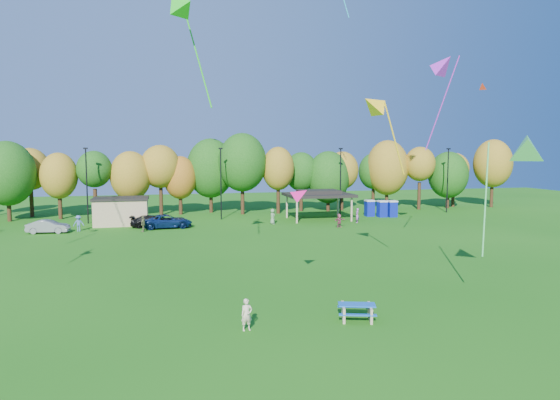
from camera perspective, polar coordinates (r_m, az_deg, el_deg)
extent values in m
plane|color=#19600F|center=(25.11, -0.75, -14.52)|extent=(160.00, 160.00, 0.00)
cylinder|color=black|center=(70.11, -28.56, -0.71)|extent=(0.50, 0.50, 3.56)
ellipsoid|color=#144C0F|center=(69.83, -28.72, 2.68)|extent=(6.62, 6.62, 8.00)
cylinder|color=black|center=(73.60, -26.51, -0.26)|extent=(0.50, 0.50, 3.79)
ellipsoid|color=olive|center=(73.33, -26.66, 3.18)|extent=(4.94, 4.94, 5.58)
cylinder|color=black|center=(69.61, -23.82, -0.64)|extent=(0.50, 0.50, 3.34)
ellipsoid|color=olive|center=(69.33, -23.95, 2.56)|extent=(4.61, 4.61, 5.88)
cylinder|color=black|center=(68.76, -20.34, -0.39)|extent=(0.50, 0.50, 3.82)
ellipsoid|color=#144C0F|center=(68.46, -20.47, 3.32)|extent=(4.43, 4.43, 4.73)
cylinder|color=black|center=(69.02, -16.62, -0.48)|extent=(0.50, 0.50, 3.25)
ellipsoid|color=olive|center=(68.74, -16.71, 2.66)|extent=(5.33, 5.33, 6.53)
cylinder|color=black|center=(69.42, -13.43, -0.07)|extent=(0.50, 0.50, 3.96)
ellipsoid|color=olive|center=(69.13, -13.52, 3.74)|extent=(5.31, 5.31, 5.82)
cylinder|color=black|center=(69.77, -11.28, -0.38)|extent=(0.50, 0.50, 3.05)
ellipsoid|color=#995914|center=(69.50, -11.34, 2.54)|extent=(4.54, 4.54, 5.87)
cylinder|color=black|center=(71.18, -7.89, 0.08)|extent=(0.50, 0.50, 3.77)
ellipsoid|color=#144C0F|center=(70.89, -7.93, 3.63)|extent=(6.69, 6.69, 8.35)
cylinder|color=black|center=(68.69, -4.30, 0.14)|extent=(0.50, 0.50, 4.28)
ellipsoid|color=#144C0F|center=(68.40, -4.33, 4.31)|extent=(6.64, 6.64, 8.01)
cylinder|color=black|center=(69.33, -0.21, -0.01)|extent=(0.50, 0.50, 3.76)
ellipsoid|color=olive|center=(69.04, -0.21, 3.61)|extent=(4.49, 4.49, 6.02)
cylinder|color=black|center=(72.26, 2.42, 0.08)|extent=(0.50, 0.50, 3.43)
ellipsoid|color=#144C0F|center=(71.99, 2.43, 3.25)|extent=(4.77, 4.77, 5.63)
cylinder|color=black|center=(72.60, 5.51, -0.11)|extent=(0.50, 0.50, 2.95)
ellipsoid|color=#144C0F|center=(72.34, 5.54, 2.61)|extent=(6.14, 6.14, 7.54)
cylinder|color=black|center=(73.76, 7.07, 0.19)|extent=(0.50, 0.50, 3.52)
ellipsoid|color=olive|center=(73.49, 7.11, 3.38)|extent=(4.78, 4.78, 5.53)
cylinder|color=black|center=(77.42, 10.59, 0.34)|extent=(0.50, 0.50, 3.39)
ellipsoid|color=#144C0F|center=(77.16, 10.64, 3.26)|extent=(4.54, 4.54, 5.46)
cylinder|color=black|center=(76.92, 12.10, 0.40)|extent=(0.50, 0.50, 3.72)
ellipsoid|color=olive|center=(76.66, 12.16, 3.63)|extent=(6.32, 6.32, 8.24)
cylinder|color=black|center=(77.11, 15.60, 0.46)|extent=(0.50, 0.50, 4.06)
ellipsoid|color=olive|center=(76.85, 15.70, 3.98)|extent=(4.50, 4.50, 5.13)
cylinder|color=black|center=(80.17, 18.60, 0.20)|extent=(0.50, 0.50, 3.05)
ellipsoid|color=#144C0F|center=(79.93, 18.68, 2.74)|extent=(5.97, 5.97, 7.05)
cylinder|color=black|center=(82.47, 19.17, 0.50)|extent=(0.50, 0.50, 3.55)
ellipsoid|color=olive|center=(82.23, 19.26, 3.38)|extent=(4.60, 4.60, 4.99)
cylinder|color=black|center=(84.04, 23.03, 0.63)|extent=(0.50, 0.50, 4.07)
ellipsoid|color=olive|center=(83.80, 23.15, 3.86)|extent=(5.83, 5.83, 7.42)
cylinder|color=black|center=(63.79, -21.20, 1.48)|extent=(0.16, 0.16, 9.00)
cube|color=black|center=(63.66, -21.35, 5.53)|extent=(0.50, 0.25, 0.18)
cylinder|color=black|center=(63.56, -6.77, 1.81)|extent=(0.16, 0.16, 9.00)
cube|color=black|center=(63.43, -6.81, 5.87)|extent=(0.50, 0.25, 0.18)
cylinder|color=black|center=(67.24, 6.92, 2.01)|extent=(0.16, 0.16, 9.00)
cube|color=black|center=(67.12, 6.96, 5.85)|extent=(0.50, 0.25, 0.18)
cylinder|color=black|center=(74.27, 18.60, 2.09)|extent=(0.16, 0.16, 9.00)
cube|color=black|center=(74.15, 18.71, 5.57)|extent=(0.50, 0.25, 0.18)
cube|color=tan|center=(61.64, -17.68, -1.33)|extent=(6.00, 4.00, 3.00)
cube|color=black|center=(61.48, -17.72, 0.17)|extent=(6.30, 4.30, 0.25)
cylinder|color=tan|center=(60.02, 1.95, -1.25)|extent=(0.24, 0.24, 3.00)
cylinder|color=tan|center=(62.21, 8.19, -1.06)|extent=(0.24, 0.24, 3.00)
cylinder|color=tan|center=(64.83, 0.80, -0.74)|extent=(0.24, 0.24, 3.00)
cylinder|color=tan|center=(66.86, 6.63, -0.59)|extent=(0.24, 0.24, 3.00)
cube|color=black|center=(63.22, 4.43, 0.58)|extent=(8.20, 6.20, 0.35)
cube|color=black|center=(63.19, 4.43, 0.95)|extent=(5.00, 3.50, 0.45)
cube|color=#0B1A96|center=(67.60, 10.20, -1.00)|extent=(1.10, 1.10, 2.00)
cube|color=silver|center=(67.49, 10.21, -0.08)|extent=(1.15, 1.15, 0.18)
cube|color=#0B1A96|center=(67.15, 11.58, -1.06)|extent=(1.10, 1.10, 2.00)
cube|color=silver|center=(67.04, 11.60, -0.14)|extent=(1.15, 1.15, 0.18)
cube|color=#0B1A96|center=(67.44, 12.69, -1.06)|extent=(1.10, 1.10, 2.00)
cube|color=silver|center=(67.33, 12.71, -0.14)|extent=(1.15, 1.15, 0.18)
cube|color=tan|center=(26.53, 7.25, -12.59)|extent=(0.56, 1.49, 0.76)
cube|color=tan|center=(26.64, 10.25, -12.55)|extent=(0.56, 1.49, 0.76)
cube|color=blue|center=(26.45, 8.76, -11.73)|extent=(2.04, 1.30, 0.06)
cube|color=blue|center=(25.94, 8.88, -12.84)|extent=(1.88, 0.80, 0.05)
cube|color=blue|center=(27.17, 8.63, -11.98)|extent=(1.88, 0.80, 0.05)
imported|color=beige|center=(24.72, -3.82, -12.95)|extent=(0.62, 0.46, 1.56)
imported|color=gray|center=(58.28, -24.98, -2.77)|extent=(4.38, 1.89, 1.40)
imported|color=#0D2252|center=(57.75, -12.75, -2.39)|extent=(5.71, 3.00, 1.53)
imported|color=black|center=(58.63, -14.44, -2.39)|extent=(4.96, 2.54, 1.38)
imported|color=#678B5F|center=(59.24, -0.86, -1.91)|extent=(0.60, 0.91, 1.83)
imported|color=olive|center=(55.66, -15.36, -2.66)|extent=(0.74, 1.08, 1.70)
imported|color=#B659BE|center=(61.19, 8.81, -1.77)|extent=(0.70, 0.77, 1.76)
imported|color=#4965A0|center=(58.22, -22.03, -2.49)|extent=(1.23, 0.85, 1.74)
imported|color=#9D4157|center=(57.14, 6.80, -2.35)|extent=(1.53, 0.94, 1.58)
cone|color=#1CC81A|center=(34.45, -11.64, 21.19)|extent=(2.88, 2.95, 2.34)
cylinder|color=#1CC81A|center=(35.37, -9.33, 15.58)|extent=(1.68, 1.96, 6.61)
cone|color=yellow|center=(33.88, 10.53, 10.67)|extent=(2.33, 1.98, 2.09)
cylinder|color=yellow|center=(34.07, 12.95, 6.80)|extent=(1.78, 0.48, 4.73)
cone|color=#D00B67|center=(29.27, 2.40, 0.63)|extent=(1.49, 1.28, 1.29)
cone|color=red|center=(57.54, 22.16, 12.01)|extent=(1.43, 1.41, 1.15)
cone|color=green|center=(31.21, 26.38, 5.73)|extent=(3.20, 3.31, 2.68)
cylinder|color=green|center=(31.84, 22.45, 0.20)|extent=(1.61, 2.02, 6.61)
cone|color=#BF27D3|center=(46.79, 18.20, 14.50)|extent=(3.05, 3.27, 2.63)
cylinder|color=#BF27D3|center=(43.96, 18.03, 10.36)|extent=(1.57, 2.46, 7.55)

